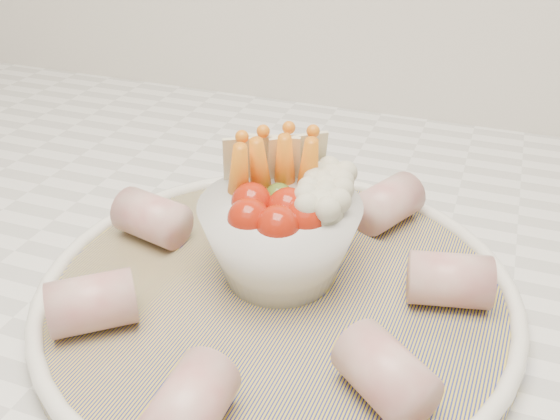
% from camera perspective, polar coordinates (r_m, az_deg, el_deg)
% --- Properties ---
extents(serving_platter, '(0.37, 0.37, 0.02)m').
position_cam_1_polar(serving_platter, '(0.46, -0.25, -7.49)').
color(serving_platter, navy).
rests_on(serving_platter, kitchen_counter).
extents(veggie_bowl, '(0.12, 0.12, 0.10)m').
position_cam_1_polar(veggie_bowl, '(0.45, 0.29, -1.53)').
color(veggie_bowl, white).
rests_on(veggie_bowl, serving_platter).
extents(cured_meat_rolls, '(0.30, 0.32, 0.04)m').
position_cam_1_polar(cured_meat_rolls, '(0.45, -0.42, -5.15)').
color(cured_meat_rolls, '#B25152').
rests_on(cured_meat_rolls, serving_platter).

